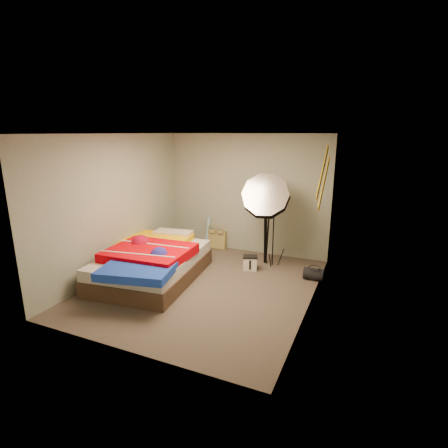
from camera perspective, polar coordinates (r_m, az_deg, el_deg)
The scene contains 15 objects.
floor at distance 6.02m, azimuth -3.22°, elevation -10.03°, with size 4.00×4.00×0.00m, color #4F453D.
ceiling at distance 5.46m, azimuth -3.61°, elevation 14.50°, with size 4.00×4.00×0.00m, color silver.
wall_back at distance 7.41m, azimuth 3.66°, elevation 4.86°, with size 3.50×3.50×0.00m, color #969E8E.
wall_front at distance 4.00m, azimuth -16.53°, elevation -4.40°, with size 3.50×3.50×0.00m, color #969E8E.
wall_left at distance 6.58m, azimuth -17.13°, elevation 2.96°, with size 4.00×4.00×0.00m, color #969E8E.
wall_right at distance 5.08m, azimuth 14.48°, elevation -0.22°, with size 4.00×4.00×0.00m, color #969E8E.
tote_bag at distance 7.80m, azimuth -1.11°, elevation -2.52°, with size 0.41×0.12×0.41m, color tan.
wrapping_roll at distance 7.87m, azimuth -2.70°, elevation -1.39°, with size 0.08×0.08×0.67m, color #489DC1.
camera_case at distance 6.64m, azimuth 4.29°, elevation -6.42°, with size 0.25×0.18×0.25m, color white.
duffel_bag at distance 6.40m, azimuth 14.44°, elevation -7.92°, with size 0.21×0.21×0.35m, color black.
wall_stripe_upper at distance 5.54m, azimuth 15.79°, elevation 8.29°, with size 0.02×1.10×0.10m, color gold.
wall_stripe_lower at distance 5.81m, azimuth 16.01°, elevation 6.57°, with size 0.02×1.10×0.10m, color gold.
bed at distance 6.30m, azimuth -11.66°, elevation -6.06°, with size 1.80×2.45×0.63m.
photo_umbrella at distance 6.50m, azimuth 6.82°, elevation 4.36°, with size 1.06×0.76×1.90m.
camera_tripod at distance 6.83m, azimuth 6.90°, elevation -0.57°, with size 0.08×0.08×1.27m.
Camera 1 is at (2.50, -4.86, 2.52)m, focal length 28.00 mm.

